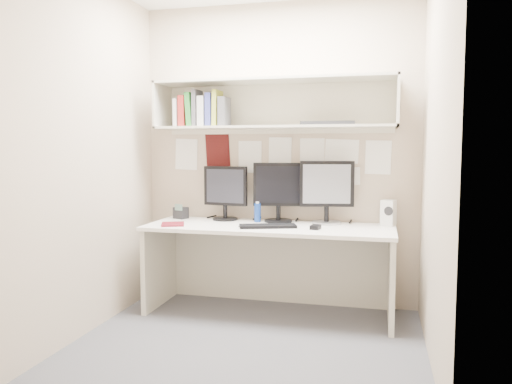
% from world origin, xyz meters
% --- Properties ---
extents(floor, '(2.40, 2.00, 0.01)m').
position_xyz_m(floor, '(0.00, 0.00, 0.00)').
color(floor, '#4A494F').
rests_on(floor, ground).
extents(wall_back, '(2.40, 0.02, 2.60)m').
position_xyz_m(wall_back, '(0.00, 1.00, 1.30)').
color(wall_back, tan).
rests_on(wall_back, ground).
extents(wall_front, '(2.40, 0.02, 2.60)m').
position_xyz_m(wall_front, '(0.00, -1.00, 1.30)').
color(wall_front, tan).
rests_on(wall_front, ground).
extents(wall_left, '(0.02, 2.00, 2.60)m').
position_xyz_m(wall_left, '(-1.20, 0.00, 1.30)').
color(wall_left, tan).
rests_on(wall_left, ground).
extents(wall_right, '(0.02, 2.00, 2.60)m').
position_xyz_m(wall_right, '(1.20, 0.00, 1.30)').
color(wall_right, tan).
rests_on(wall_right, ground).
extents(desk, '(2.00, 0.70, 0.73)m').
position_xyz_m(desk, '(0.00, 0.65, 0.37)').
color(desk, white).
rests_on(desk, floor).
extents(overhead_hutch, '(2.00, 0.38, 0.40)m').
position_xyz_m(overhead_hutch, '(0.00, 0.86, 1.72)').
color(overhead_hutch, beige).
rests_on(overhead_hutch, wall_back).
extents(pinned_papers, '(1.92, 0.01, 0.48)m').
position_xyz_m(pinned_papers, '(0.00, 0.99, 1.25)').
color(pinned_papers, white).
rests_on(pinned_papers, wall_back).
extents(monitor_left, '(0.40, 0.22, 0.47)m').
position_xyz_m(monitor_left, '(-0.44, 0.87, 0.99)').
color(monitor_left, black).
rests_on(monitor_left, desk).
extents(monitor_center, '(0.43, 0.24, 0.50)m').
position_xyz_m(monitor_center, '(0.03, 0.87, 1.00)').
color(monitor_center, black).
rests_on(monitor_center, desk).
extents(monitor_right, '(0.45, 0.25, 0.52)m').
position_xyz_m(monitor_right, '(0.44, 0.87, 1.01)').
color(monitor_right, '#A5A5AA').
rests_on(monitor_right, desk).
extents(keyboard, '(0.47, 0.30, 0.02)m').
position_xyz_m(keyboard, '(0.01, 0.54, 0.74)').
color(keyboard, black).
rests_on(keyboard, desk).
extents(mouse, '(0.08, 0.11, 0.03)m').
position_xyz_m(mouse, '(0.39, 0.55, 0.75)').
color(mouse, black).
rests_on(mouse, desk).
extents(speaker, '(0.13, 0.14, 0.21)m').
position_xyz_m(speaker, '(0.94, 0.88, 0.83)').
color(speaker, silver).
rests_on(speaker, desk).
extents(blue_bottle, '(0.06, 0.06, 0.17)m').
position_xyz_m(blue_bottle, '(-0.14, 0.81, 0.81)').
color(blue_bottle, navy).
rests_on(blue_bottle, desk).
extents(maroon_notebook, '(0.25, 0.27, 0.01)m').
position_xyz_m(maroon_notebook, '(-0.77, 0.48, 0.74)').
color(maroon_notebook, maroon).
rests_on(maroon_notebook, desk).
extents(desk_phone, '(0.14, 0.13, 0.13)m').
position_xyz_m(desk_phone, '(-0.85, 0.85, 0.78)').
color(desk_phone, black).
rests_on(desk_phone, desk).
extents(book_stack, '(0.46, 0.19, 0.31)m').
position_xyz_m(book_stack, '(-0.61, 0.77, 1.67)').
color(book_stack, '#BAB9B4').
rests_on(book_stack, overhead_hutch).
extents(hutch_tray, '(0.44, 0.18, 0.03)m').
position_xyz_m(hutch_tray, '(0.45, 0.78, 1.56)').
color(hutch_tray, black).
rests_on(hutch_tray, overhead_hutch).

